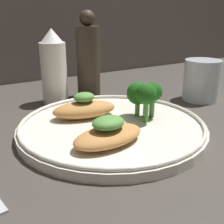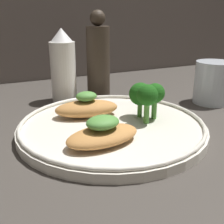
{
  "view_description": "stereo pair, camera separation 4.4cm",
  "coord_description": "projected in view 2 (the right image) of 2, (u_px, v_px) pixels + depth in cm",
  "views": [
    {
      "loc": [
        -21.71,
        -35.52,
        18.37
      ],
      "look_at": [
        0.0,
        0.0,
        3.4
      ],
      "focal_mm": 45.0,
      "sensor_mm": 36.0,
      "label": 1
    },
    {
      "loc": [
        -17.83,
        -37.62,
        18.37
      ],
      "look_at": [
        0.0,
        0.0,
        3.4
      ],
      "focal_mm": 45.0,
      "sensor_mm": 36.0,
      "label": 2
    }
  ],
  "objects": [
    {
      "name": "drinking_glass",
      "position": [
        213.0,
        83.0,
        0.59
      ],
      "size": [
        7.77,
        7.77,
        8.73
      ],
      "color": "silver",
      "rests_on": "ground_plane"
    },
    {
      "name": "pepper_grinder",
      "position": [
        98.0,
        59.0,
        0.62
      ],
      "size": [
        5.1,
        5.1,
        18.74
      ],
      "color": "#382D23",
      "rests_on": "ground_plane"
    },
    {
      "name": "grilled_meat_middle",
      "position": [
        87.0,
        107.0,
        0.48
      ],
      "size": [
        11.5,
        7.09,
        4.34
      ],
      "color": "#BC7F42",
      "rests_on": "plate"
    },
    {
      "name": "plate",
      "position": [
        112.0,
        126.0,
        0.45
      ],
      "size": [
        29.84,
        29.84,
        2.0
      ],
      "color": "silver",
      "rests_on": "ground_plane"
    },
    {
      "name": "ground_plane",
      "position": [
        112.0,
        135.0,
        0.46
      ],
      "size": [
        180.0,
        180.0,
        1.0
      ],
      "primitive_type": "cube",
      "color": "#3D3833"
    },
    {
      "name": "sauce_bottle",
      "position": [
        63.0,
        67.0,
        0.59
      ],
      "size": [
        5.31,
        5.31,
        15.27
      ],
      "color": "white",
      "rests_on": "ground_plane"
    },
    {
      "name": "grilled_meat_front",
      "position": [
        103.0,
        134.0,
        0.38
      ],
      "size": [
        11.13,
        6.88,
        3.94
      ],
      "color": "#BC7F42",
      "rests_on": "plate"
    },
    {
      "name": "broccoli_bunch",
      "position": [
        146.0,
        95.0,
        0.45
      ],
      "size": [
        5.52,
        6.55,
        6.38
      ],
      "color": "#4C8E38",
      "rests_on": "plate"
    }
  ]
}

